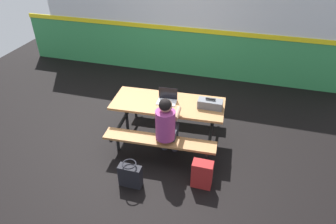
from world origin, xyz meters
TOP-DOWN VIEW (x-y plane):
  - ground_plane at (0.00, 0.00)m, footprint 10.00×10.00m
  - accent_backdrop at (0.00, 2.60)m, footprint 8.00×0.14m
  - picnic_table_main at (0.47, 0.00)m, footprint 1.92×1.65m
  - student_nearer at (0.60, -0.55)m, footprint 0.38×0.53m
  - laptop_silver at (0.45, 0.04)m, footprint 0.33×0.24m
  - toolbox_grey at (1.17, 0.04)m, footprint 0.40×0.18m
  - backpack_dark at (1.26, -0.96)m, footprint 0.30×0.22m
  - tote_bag_bright at (0.24, -1.24)m, footprint 0.34×0.21m

SIDE VIEW (x-z plane):
  - ground_plane at x=0.00m, z-range -0.02..0.00m
  - tote_bag_bright at x=0.24m, z-range -0.02..0.41m
  - backpack_dark at x=1.26m, z-range 0.00..0.44m
  - picnic_table_main at x=0.47m, z-range 0.20..0.94m
  - student_nearer at x=0.60m, z-range 0.10..1.31m
  - laptop_silver at x=0.45m, z-range 0.67..0.90m
  - toolbox_grey at x=1.17m, z-range 0.72..0.90m
  - accent_backdrop at x=0.00m, z-range -0.05..2.55m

